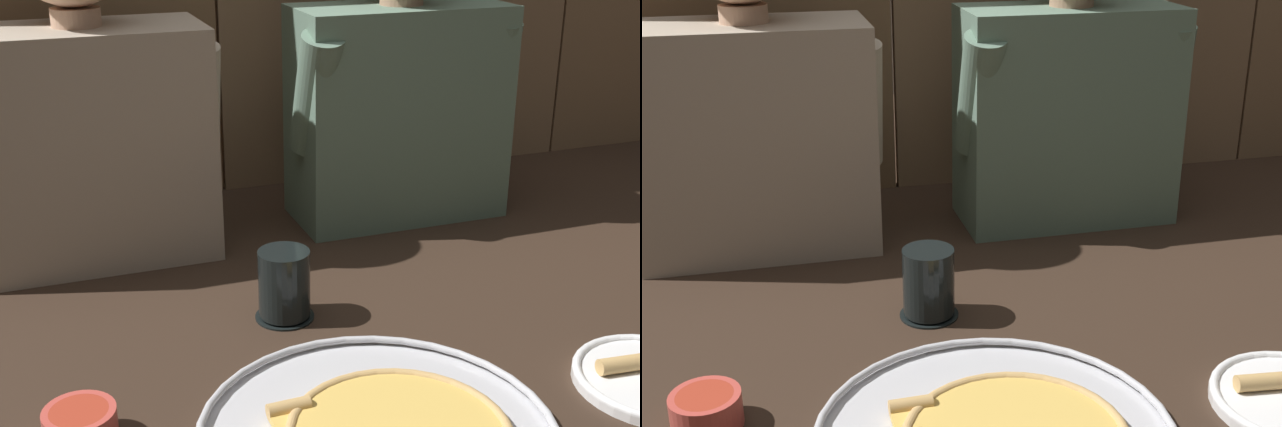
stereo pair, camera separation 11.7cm
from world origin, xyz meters
The scene contains 5 objects.
ground_plane centered at (0.00, 0.00, 0.00)m, with size 3.20×3.20×0.00m, color #332319.
drinking_glass centered at (-0.05, 0.15, 0.05)m, with size 0.09×0.09×0.11m.
dipping_bowl centered at (-0.37, -0.06, 0.02)m, with size 0.09×0.09×0.04m.
diner_left centered at (-0.29, 0.49, 0.29)m, with size 0.44×0.22×0.63m.
diner_right centered at (0.29, 0.49, 0.29)m, with size 0.44×0.21×0.63m.
Camera 2 is at (-0.27, -0.95, 0.61)m, focal length 46.65 mm.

